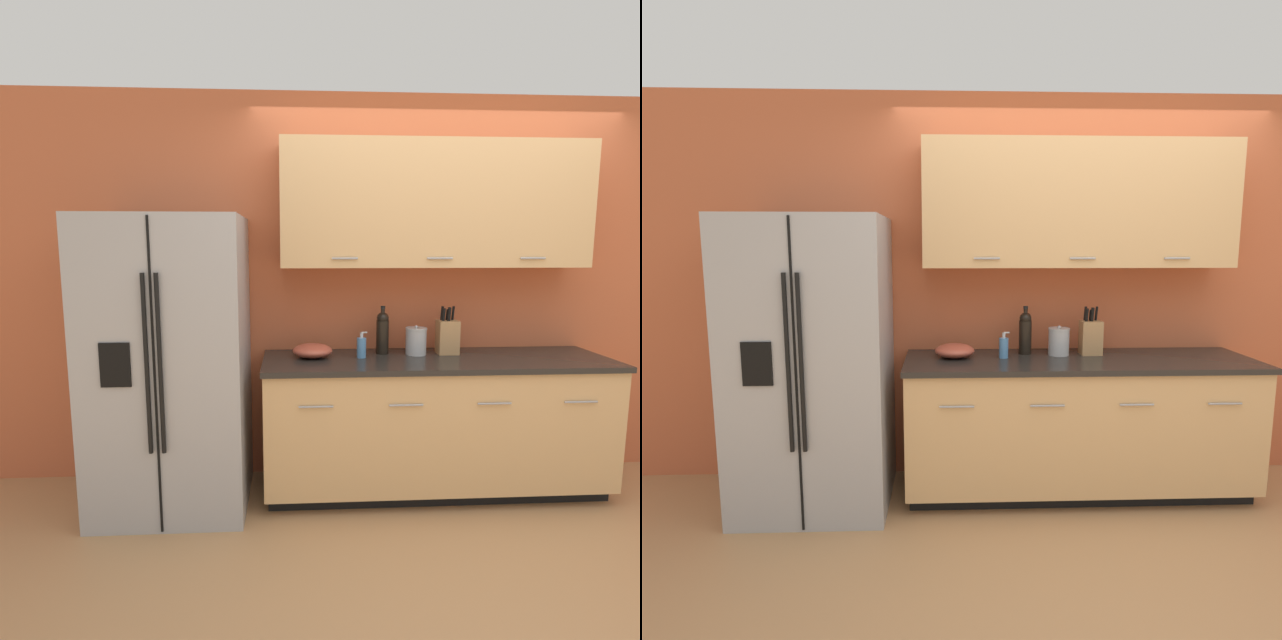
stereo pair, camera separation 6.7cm
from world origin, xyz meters
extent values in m
plane|color=#B27F51|center=(0.00, 0.00, 0.00)|extent=(14.00, 14.00, 0.00)
cube|color=#BC5B38|center=(0.00, 1.28, 1.30)|extent=(10.00, 0.05, 2.60)
cube|color=tan|center=(-0.07, 1.10, 1.86)|extent=(1.98, 0.32, 0.79)
cylinder|color=#99999E|center=(-0.66, 0.92, 1.53)|extent=(0.16, 0.01, 0.01)
cylinder|color=#99999E|center=(-0.07, 0.92, 1.53)|extent=(0.16, 0.01, 0.01)
cylinder|color=#99999E|center=(0.52, 0.92, 1.53)|extent=(0.16, 0.01, 0.01)
cube|color=black|center=(-0.07, 0.98, 0.04)|extent=(2.15, 0.54, 0.09)
cube|color=tan|center=(-0.07, 0.94, 0.48)|extent=(2.19, 0.62, 0.77)
cube|color=black|center=(-0.07, 0.92, 0.88)|extent=(2.21, 0.64, 0.03)
cylinder|color=#99999E|center=(-0.86, 0.61, 0.69)|extent=(0.20, 0.01, 0.01)
cylinder|color=#99999E|center=(-0.33, 0.61, 0.69)|extent=(0.20, 0.01, 0.01)
cylinder|color=#99999E|center=(0.19, 0.61, 0.69)|extent=(0.20, 0.01, 0.01)
cylinder|color=#99999E|center=(0.72, 0.61, 0.69)|extent=(0.20, 0.01, 0.01)
cube|color=#9E9EA0|center=(-1.73, 0.87, 0.89)|extent=(0.90, 0.75, 1.78)
cube|color=black|center=(-1.73, 0.49, 0.89)|extent=(0.01, 0.01, 1.74)
cylinder|color=black|center=(-1.76, 0.48, 0.98)|extent=(0.02, 0.02, 0.98)
cylinder|color=black|center=(-1.69, 0.48, 0.98)|extent=(0.02, 0.02, 0.98)
cube|color=black|center=(-1.93, 0.49, 0.98)|extent=(0.16, 0.01, 0.24)
cube|color=#A87A4C|center=(0.04, 1.05, 1.01)|extent=(0.13, 0.12, 0.22)
cylinder|color=black|center=(0.00, 1.06, 1.16)|extent=(0.02, 0.04, 0.10)
cylinder|color=black|center=(0.00, 1.03, 1.16)|extent=(0.02, 0.04, 0.09)
cylinder|color=black|center=(0.04, 1.06, 1.15)|extent=(0.02, 0.03, 0.08)
cylinder|color=black|center=(0.04, 1.03, 1.16)|extent=(0.02, 0.04, 0.09)
cylinder|color=black|center=(0.07, 1.06, 1.16)|extent=(0.02, 0.04, 0.10)
cylinder|color=black|center=(-0.39, 1.08, 1.01)|extent=(0.08, 0.08, 0.22)
sphere|color=black|center=(-0.39, 1.08, 1.13)|extent=(0.08, 0.08, 0.08)
cylinder|color=black|center=(-0.39, 1.08, 1.16)|extent=(0.03, 0.03, 0.08)
cylinder|color=black|center=(-0.39, 1.08, 1.20)|extent=(0.03, 0.03, 0.02)
cylinder|color=#4C7FB2|center=(-0.55, 0.96, 0.96)|extent=(0.06, 0.06, 0.13)
cylinder|color=#B2B2B5|center=(-0.55, 0.96, 1.04)|extent=(0.02, 0.02, 0.04)
cylinder|color=#B2B2B5|center=(-0.53, 0.96, 1.06)|extent=(0.04, 0.01, 0.01)
cylinder|color=#A3A3A5|center=(-0.18, 1.04, 0.98)|extent=(0.14, 0.14, 0.17)
cylinder|color=#A3A3A5|center=(-0.18, 1.04, 1.07)|extent=(0.14, 0.14, 0.01)
sphere|color=#A3A3A5|center=(-0.18, 1.04, 1.08)|extent=(0.02, 0.02, 0.02)
ellipsoid|color=#B24C38|center=(-0.86, 0.99, 0.94)|extent=(0.25, 0.25, 0.09)
camera|label=1|loc=(-1.00, -2.15, 1.60)|focal=28.00mm
camera|label=2|loc=(-0.93, -2.15, 1.60)|focal=28.00mm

